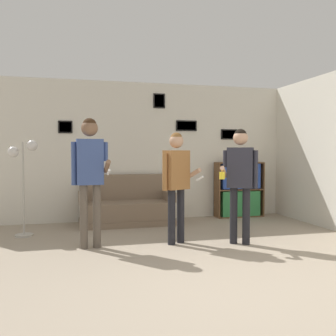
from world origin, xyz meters
The scene contains 9 objects.
ground_plane centered at (0.00, 0.00, 0.00)m, with size 20.00×20.00×0.00m, color gray.
wall_back centered at (0.00, 4.08, 1.35)m, with size 7.90×0.08×2.70m.
couch centered at (-0.58, 3.67, 0.30)m, with size 1.71×0.80×0.90m.
bookshelf centered at (1.79, 3.86, 0.56)m, with size 1.00×0.30×1.13m.
floor_lamp centered at (-2.29, 3.04, 1.09)m, with size 0.45×0.28×1.52m.
person_player_foreground_left centered at (-1.30, 2.02, 1.12)m, with size 0.51×0.47×1.80m.
person_player_foreground_center centered at (-0.08, 1.98, 0.99)m, with size 0.58×0.38×1.62m.
person_watcher_holding_cup centered at (0.81, 1.73, 1.02)m, with size 0.58×0.36×1.67m.
drinking_cup centered at (1.95, 3.86, 1.17)m, with size 0.07×0.07×0.09m.
Camera 1 is at (-1.53, -3.23, 1.33)m, focal length 40.00 mm.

